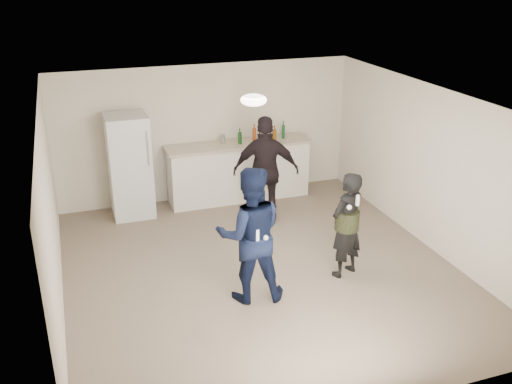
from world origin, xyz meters
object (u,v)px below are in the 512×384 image
object	(u,v)px
fridge	(130,166)
shaker	(223,139)
counter	(239,172)
woman	(347,225)
man	(250,235)
spectator	(266,171)

from	to	relation	value
fridge	shaker	xyz separation A→B (m)	(1.72, 0.14, 0.28)
counter	woman	bearing A→B (deg)	-79.44
counter	man	bearing A→B (deg)	-104.83
man	spectator	distance (m)	2.35
woman	counter	bearing A→B (deg)	-102.92
man	woman	size ratio (longest dim) A/B	1.19
fridge	spectator	bearing A→B (deg)	-27.38
shaker	spectator	distance (m)	1.32
fridge	shaker	distance (m)	1.74
man	woman	world-z (taller)	man
fridge	woman	world-z (taller)	fridge
counter	woman	world-z (taller)	woman
man	fridge	bearing A→B (deg)	-59.83
counter	spectator	xyz separation A→B (m)	(0.12, -1.16, 0.41)
spectator	counter	bearing A→B (deg)	-65.98
counter	shaker	xyz separation A→B (m)	(-0.27, 0.07, 0.65)
man	woman	xyz separation A→B (m)	(1.46, 0.13, -0.15)
shaker	spectator	size ratio (longest dim) A/B	0.09
fridge	shaker	size ratio (longest dim) A/B	10.59
counter	shaker	world-z (taller)	shaker
fridge	counter	bearing A→B (deg)	2.02
counter	spectator	size ratio (longest dim) A/B	1.39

